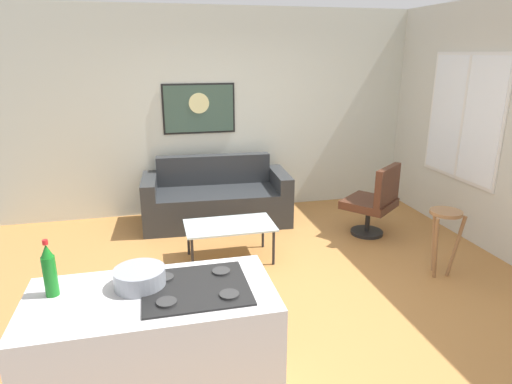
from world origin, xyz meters
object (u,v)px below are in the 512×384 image
at_px(soda_bottle, 49,271).
at_px(wall_painting, 199,109).
at_px(mixing_bowl, 140,278).
at_px(coffee_table, 230,227).
at_px(bar_stool, 444,227).
at_px(couch, 217,201).
at_px(armchair, 375,201).

distance_m(soda_bottle, wall_painting, 3.96).
xyz_separation_m(soda_bottle, mixing_bowl, (0.47, -0.02, -0.10)).
bearing_deg(wall_painting, coffee_table, -86.56).
relative_size(coffee_table, bar_stool, 1.38).
relative_size(couch, mixing_bowl, 6.63).
height_order(armchair, wall_painting, wall_painting).
height_order(soda_bottle, wall_painting, wall_painting).
bearing_deg(couch, soda_bottle, -113.24).
relative_size(bar_stool, wall_painting, 0.71).
xyz_separation_m(soda_bottle, wall_painting, (1.26, 3.73, 0.41)).
bearing_deg(armchair, coffee_table, -172.11).
relative_size(soda_bottle, wall_painting, 0.34).
height_order(bar_stool, wall_painting, wall_painting).
bearing_deg(mixing_bowl, bar_stool, 22.52).
bearing_deg(armchair, couch, 153.11).
height_order(mixing_bowl, wall_painting, wall_painting).
bearing_deg(bar_stool, soda_bottle, -160.59).
distance_m(couch, wall_painting, 1.28).
relative_size(coffee_table, mixing_bowl, 3.28).
distance_m(armchair, bar_stool, 1.13).
relative_size(couch, wall_painting, 1.98).
bearing_deg(bar_stool, mixing_bowl, -157.48).
relative_size(coffee_table, soda_bottle, 2.91).
xyz_separation_m(coffee_table, armchair, (1.87, 0.26, 0.08)).
bearing_deg(wall_painting, mixing_bowl, -101.81).
distance_m(couch, soda_bottle, 3.61).
height_order(coffee_table, soda_bottle, soda_bottle).
xyz_separation_m(armchair, mixing_bowl, (-2.75, -2.32, 0.51)).
xyz_separation_m(bar_stool, mixing_bowl, (-2.92, -1.21, 0.43)).
distance_m(coffee_table, armchair, 1.89).
distance_m(coffee_table, soda_bottle, 2.55).
distance_m(coffee_table, bar_stool, 2.22).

